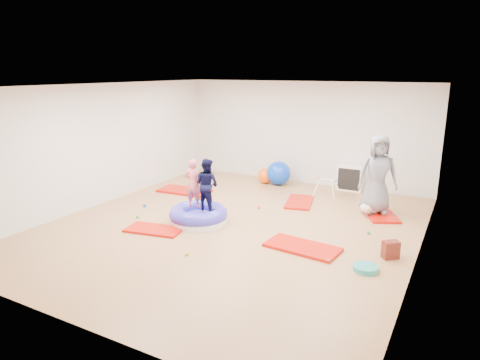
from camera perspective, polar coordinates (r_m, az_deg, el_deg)
The scene contains 19 objects.
room at distance 8.40m, azimuth -0.98°, elevation 2.85°, with size 7.01×8.01×2.81m.
gym_mat_front_left at distance 8.70m, azimuth -11.38°, elevation -6.49°, with size 1.12×0.56×0.05m, color red.
gym_mat_mid_left at distance 11.26m, azimuth -7.40°, elevation -1.43°, with size 1.34×0.67×0.06m, color red.
gym_mat_center_back at distance 10.35m, azimuth 7.92°, elevation -2.90°, with size 1.16×0.58×0.05m, color red.
gym_mat_right at distance 7.79m, azimuth 8.31°, elevation -8.86°, with size 1.30×0.65×0.05m, color red.
gym_mat_rear_right at distance 9.92m, azimuth 18.08°, elevation -4.28°, with size 1.20×0.60×0.05m, color red.
inflatable_cushion at distance 8.97m, azimuth -5.57°, elevation -4.75°, with size 1.22×1.22×0.38m.
child_pink at distance 8.88m, azimuth -6.24°, elevation -0.13°, with size 0.37×0.25×1.03m, color #CD5963.
child_navy at distance 8.68m, azimuth -4.44°, elevation -0.27°, with size 0.52×0.41×1.07m, color black.
adult_caregiver at distance 9.69m, azimuth 17.87°, elevation 0.74°, with size 0.84×0.54×1.71m, color slate.
infant at distance 9.74m, azimuth 16.74°, elevation -3.64°, with size 0.38×0.39×0.23m.
ball_pit_balls at distance 9.03m, azimuth -3.29°, elevation -5.33°, with size 5.02×3.53×0.07m.
exercise_ball_blue at distance 11.83m, azimuth 5.19°, elevation 0.92°, with size 0.66×0.66×0.66m, color #0B3CC8.
exercise_ball_orange at distance 11.98m, azimuth 3.41°, elevation 0.55°, with size 0.43×0.43×0.43m, color #FF5A08.
infant_play_gym at distance 10.89m, azimuth 11.52°, elevation -0.65°, with size 0.59×0.56×0.45m.
cube_shelf at distance 11.60m, azimuth 14.46°, elevation 0.24°, with size 0.66×0.32×0.66m.
balance_disc at distance 7.20m, azimuth 16.40°, elevation -11.22°, with size 0.40×0.40×0.09m, color teal.
backpack at distance 7.73m, azimuth 19.45°, elevation -8.76°, with size 0.27×0.16×0.31m, color #AA3421.
yellow_toy at distance 8.47m, azimuth -9.13°, elevation -7.03°, with size 0.20×0.20×0.03m, color yellow.
Camera 1 is at (4.05, -7.16, 3.10)m, focal length 32.00 mm.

